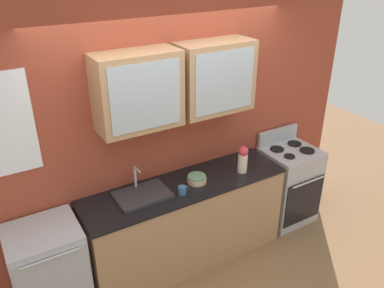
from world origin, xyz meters
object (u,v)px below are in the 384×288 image
at_px(sink_faucet, 142,194).
at_px(vase, 243,159).
at_px(stove_range, 288,184).
at_px(cup_near_sink, 182,190).
at_px(bowl_stack, 197,179).
at_px(dishwasher, 50,273).

height_order(sink_faucet, vase, vase).
distance_m(stove_range, sink_faucet, 1.93).
bearing_deg(sink_faucet, cup_near_sink, -24.68).
distance_m(stove_range, cup_near_sink, 1.60).
xyz_separation_m(bowl_stack, dishwasher, (-1.50, 0.01, -0.50)).
bearing_deg(bowl_stack, cup_near_sink, -154.53).
relative_size(stove_range, dishwasher, 1.19).
xyz_separation_m(bowl_stack, cup_near_sink, (-0.23, -0.11, 0.00)).
relative_size(bowl_stack, dishwasher, 0.21).
xyz_separation_m(vase, cup_near_sink, (-0.74, -0.04, -0.11)).
bearing_deg(dishwasher, vase, -2.24).
distance_m(vase, dishwasher, 2.11).
relative_size(vase, cup_near_sink, 2.63).
height_order(bowl_stack, cup_near_sink, cup_near_sink).
bearing_deg(dishwasher, cup_near_sink, -5.35).
bearing_deg(vase, stove_range, 6.05).
height_order(vase, cup_near_sink, vase).
relative_size(stove_range, vase, 3.79).
bearing_deg(sink_faucet, dishwasher, -177.64).
bearing_deg(bowl_stack, vase, -7.41).
distance_m(stove_range, dishwasher, 2.80).
xyz_separation_m(stove_range, cup_near_sink, (-1.52, -0.12, 0.50)).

